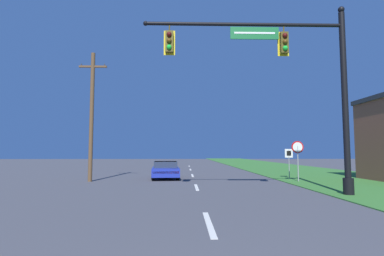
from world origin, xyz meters
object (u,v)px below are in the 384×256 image
(car_ahead, at_px, (166,170))
(stop_sign, at_px, (298,152))
(signal_mast, at_px, (297,78))
(route_sign_post, at_px, (289,157))
(utility_pole_near, at_px, (92,114))

(car_ahead, distance_m, stop_sign, 8.95)
(car_ahead, height_order, stop_sign, stop_sign)
(signal_mast, height_order, route_sign_post, signal_mast)
(stop_sign, relative_size, utility_pole_near, 0.30)
(stop_sign, xyz_separation_m, route_sign_post, (0.18, 2.11, -0.34))
(route_sign_post, distance_m, utility_pole_near, 13.63)
(signal_mast, bearing_deg, route_sign_post, 73.50)
(route_sign_post, bearing_deg, signal_mast, -106.50)
(stop_sign, bearing_deg, car_ahead, 162.34)
(utility_pole_near, bearing_deg, signal_mast, -30.60)
(signal_mast, xyz_separation_m, stop_sign, (2.18, 5.86, -3.22))
(utility_pole_near, bearing_deg, stop_sign, -2.55)
(signal_mast, height_order, utility_pole_near, signal_mast)
(signal_mast, relative_size, stop_sign, 3.63)
(car_ahead, relative_size, utility_pole_near, 0.53)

